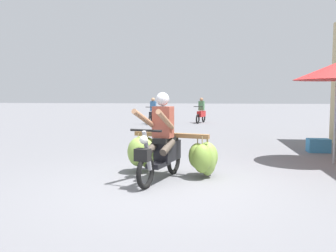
{
  "coord_description": "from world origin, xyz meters",
  "views": [
    {
      "loc": [
        0.67,
        -5.73,
        1.53
      ],
      "look_at": [
        -0.25,
        1.41,
        0.9
      ],
      "focal_mm": 37.73,
      "sensor_mm": 36.0,
      "label": 1
    }
  ],
  "objects": [
    {
      "name": "motorbike_distant_ahead_left",
      "position": [
        -2.52,
        12.79,
        0.57
      ],
      "size": [
        0.5,
        1.62,
        1.4
      ],
      "color": "black",
      "rests_on": "ground"
    },
    {
      "name": "produce_crate",
      "position": [
        3.49,
        4.12,
        0.18
      ],
      "size": [
        0.56,
        0.4,
        0.36
      ],
      "primitive_type": "cube",
      "color": "teal",
      "rests_on": "ground"
    },
    {
      "name": "motorbike_distant_ahead_right",
      "position": [
        0.0,
        13.84,
        0.57
      ],
      "size": [
        0.63,
        1.59,
        1.4
      ],
      "color": "black",
      "rests_on": "ground"
    },
    {
      "name": "motorbike_main_loaded",
      "position": [
        -0.19,
        0.81,
        0.49
      ],
      "size": [
        1.88,
        1.91,
        1.58
      ],
      "color": "black",
      "rests_on": "ground"
    },
    {
      "name": "ground_plane",
      "position": [
        0.0,
        0.0,
        0.0
      ],
      "size": [
        120.0,
        120.0,
        0.0
      ],
      "primitive_type": "plane",
      "color": "slate"
    }
  ]
}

